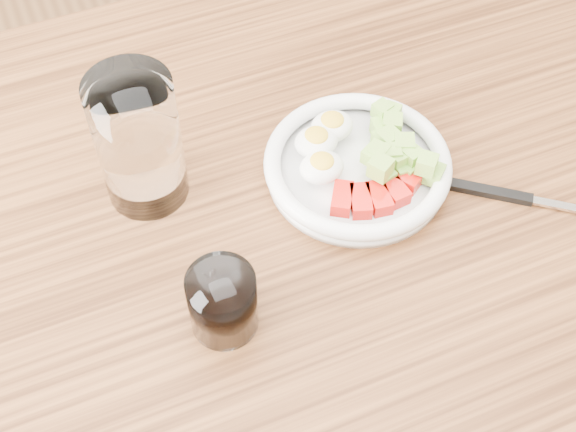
% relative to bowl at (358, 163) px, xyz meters
% --- Properties ---
extents(dining_table, '(1.50, 0.90, 0.77)m').
position_rel_bowl_xyz_m(dining_table, '(-0.09, -0.05, -0.12)').
color(dining_table, brown).
rests_on(dining_table, ground).
extents(bowl, '(0.21, 0.21, 0.05)m').
position_rel_bowl_xyz_m(bowl, '(0.00, 0.00, 0.00)').
color(bowl, white).
rests_on(bowl, dining_table).
extents(fork, '(0.16, 0.13, 0.01)m').
position_rel_bowl_xyz_m(fork, '(0.14, -0.10, -0.01)').
color(fork, black).
rests_on(fork, dining_table).
extents(water_glass, '(0.09, 0.09, 0.16)m').
position_rel_bowl_xyz_m(water_glass, '(-0.22, 0.07, 0.06)').
color(water_glass, white).
rests_on(water_glass, dining_table).
extents(coffee_glass, '(0.07, 0.07, 0.08)m').
position_rel_bowl_xyz_m(coffee_glass, '(-0.20, -0.12, 0.02)').
color(coffee_glass, white).
rests_on(coffee_glass, dining_table).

